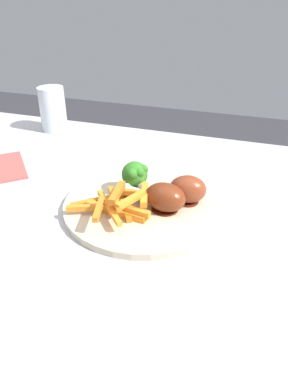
# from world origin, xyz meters

# --- Properties ---
(dining_table) EXTENTS (1.28, 0.84, 0.75)m
(dining_table) POSITION_xyz_m (0.00, 0.00, 0.65)
(dining_table) COLOR #B7B7BC
(dining_table) RESTS_ON ground_plane
(dinner_plate) EXTENTS (0.28, 0.28, 0.01)m
(dinner_plate) POSITION_xyz_m (0.03, 0.05, 0.75)
(dinner_plate) COLOR beige
(dinner_plate) RESTS_ON dining_table
(broccoli_floret_front) EXTENTS (0.05, 0.05, 0.06)m
(broccoli_floret_front) POSITION_xyz_m (0.01, 0.08, 0.80)
(broccoli_floret_front) COLOR #8F9F50
(broccoli_floret_front) RESTS_ON dinner_plate
(carrot_fries_pile) EXTENTS (0.15, 0.17, 0.04)m
(carrot_fries_pile) POSITION_xyz_m (0.00, 0.01, 0.78)
(carrot_fries_pile) COLOR orange
(carrot_fries_pile) RESTS_ON dinner_plate
(chicken_drumstick_near) EXTENTS (0.13, 0.06, 0.05)m
(chicken_drumstick_near) POSITION_xyz_m (0.07, 0.04, 0.78)
(chicken_drumstick_near) COLOR #4B1A0C
(chicken_drumstick_near) RESTS_ON dinner_plate
(chicken_drumstick_far) EXTENTS (0.12, 0.06, 0.05)m
(chicken_drumstick_far) POSITION_xyz_m (0.10, 0.08, 0.78)
(chicken_drumstick_far) COLOR #592012
(chicken_drumstick_far) RESTS_ON dinner_plate
(water_glass) EXTENTS (0.07, 0.07, 0.11)m
(water_glass) POSITION_xyz_m (-0.32, 0.34, 0.81)
(water_glass) COLOR silver
(water_glass) RESTS_ON dining_table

